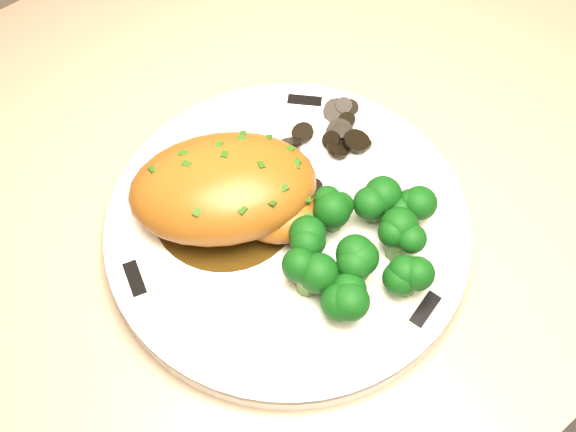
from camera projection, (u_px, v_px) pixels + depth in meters
counter at (445, 202)px, 1.13m from camera, size 2.01×0.66×0.99m
plate at (288, 229)px, 0.59m from camera, size 0.38×0.38×0.02m
rim_accent_0 at (305, 101)px, 0.65m from camera, size 0.03×0.03×0.00m
rim_accent_1 at (135, 279)px, 0.55m from camera, size 0.02×0.03×0.00m
rim_accent_2 at (425, 309)px, 0.54m from camera, size 0.03×0.02×0.00m
gravy_pool at (226, 207)px, 0.59m from camera, size 0.12×0.12×0.00m
chicken_breast at (230, 191)px, 0.56m from camera, size 0.18×0.16×0.06m
mushroom_pile at (333, 151)px, 0.61m from camera, size 0.09×0.07×0.02m
broccoli_florets at (361, 244)px, 0.54m from camera, size 0.12×0.10×0.04m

